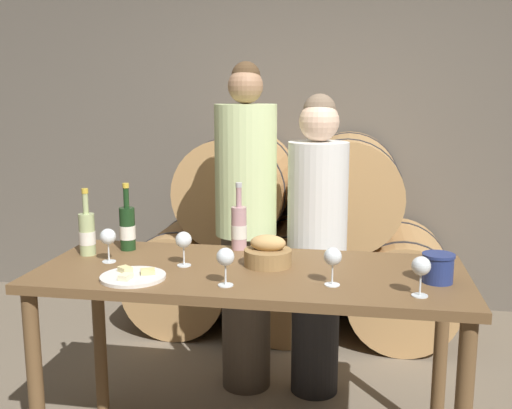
{
  "coord_description": "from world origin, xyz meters",
  "views": [
    {
      "loc": [
        0.44,
        -2.39,
        1.63
      ],
      "look_at": [
        0.0,
        0.15,
        1.14
      ],
      "focal_mm": 42.0,
      "sensor_mm": 36.0,
      "label": 1
    }
  ],
  "objects_px": {
    "bread_basket": "(268,254)",
    "person_left": "(246,227)",
    "wine_bottle_red": "(127,228)",
    "wine_glass_center": "(225,258)",
    "wine_glass_far_right": "(421,267)",
    "wine_glass_right": "(333,258)",
    "person_right": "(317,244)",
    "wine_bottle_white": "(87,233)",
    "blue_crock": "(438,267)",
    "wine_glass_left": "(184,241)",
    "wine_bottle_rose": "(239,227)",
    "cheese_plate": "(133,276)",
    "wine_glass_far_left": "(108,238)",
    "tasting_table": "(250,295)"
  },
  "relations": [
    {
      "from": "wine_bottle_rose",
      "to": "blue_crock",
      "type": "height_order",
      "value": "wine_bottle_rose"
    },
    {
      "from": "cheese_plate",
      "to": "wine_glass_left",
      "type": "height_order",
      "value": "wine_glass_left"
    },
    {
      "from": "wine_bottle_white",
      "to": "bread_basket",
      "type": "relative_size",
      "value": 1.5
    },
    {
      "from": "wine_bottle_red",
      "to": "wine_bottle_white",
      "type": "distance_m",
      "value": 0.19
    },
    {
      "from": "wine_bottle_red",
      "to": "wine_bottle_rose",
      "type": "distance_m",
      "value": 0.53
    },
    {
      "from": "tasting_table",
      "to": "blue_crock",
      "type": "bearing_deg",
      "value": -3.6
    },
    {
      "from": "wine_glass_far_left",
      "to": "tasting_table",
      "type": "bearing_deg",
      "value": 0.18
    },
    {
      "from": "wine_glass_far_left",
      "to": "wine_glass_right",
      "type": "xyz_separation_m",
      "value": [
        0.98,
        -0.15,
        0.0
      ]
    },
    {
      "from": "tasting_table",
      "to": "person_right",
      "type": "relative_size",
      "value": 1.11
    },
    {
      "from": "wine_bottle_rose",
      "to": "wine_glass_far_left",
      "type": "distance_m",
      "value": 0.61
    },
    {
      "from": "wine_bottle_white",
      "to": "wine_bottle_rose",
      "type": "xyz_separation_m",
      "value": [
        0.66,
        0.22,
        0.01
      ]
    },
    {
      "from": "blue_crock",
      "to": "wine_glass_far_right",
      "type": "distance_m",
      "value": 0.2
    },
    {
      "from": "blue_crock",
      "to": "wine_glass_far_right",
      "type": "xyz_separation_m",
      "value": [
        -0.08,
        -0.18,
        0.05
      ]
    },
    {
      "from": "wine_bottle_red",
      "to": "blue_crock",
      "type": "xyz_separation_m",
      "value": [
        1.38,
        -0.26,
        -0.04
      ]
    },
    {
      "from": "wine_bottle_white",
      "to": "wine_glass_far_right",
      "type": "xyz_separation_m",
      "value": [
        1.45,
        -0.33,
        0.01
      ]
    },
    {
      "from": "wine_bottle_rose",
      "to": "bread_basket",
      "type": "relative_size",
      "value": 1.56
    },
    {
      "from": "wine_glass_center",
      "to": "wine_bottle_rose",
      "type": "bearing_deg",
      "value": 95.96
    },
    {
      "from": "wine_bottle_rose",
      "to": "wine_glass_far_left",
      "type": "relative_size",
      "value": 2.12
    },
    {
      "from": "wine_bottle_white",
      "to": "wine_glass_center",
      "type": "relative_size",
      "value": 2.05
    },
    {
      "from": "wine_glass_center",
      "to": "wine_glass_right",
      "type": "relative_size",
      "value": 1.0
    },
    {
      "from": "blue_crock",
      "to": "wine_glass_right",
      "type": "bearing_deg",
      "value": -165.04
    },
    {
      "from": "wine_bottle_red",
      "to": "wine_glass_right",
      "type": "height_order",
      "value": "wine_bottle_red"
    },
    {
      "from": "person_left",
      "to": "wine_bottle_red",
      "type": "bearing_deg",
      "value": -135.19
    },
    {
      "from": "cheese_plate",
      "to": "bread_basket",
      "type": "bearing_deg",
      "value": 28.65
    },
    {
      "from": "wine_bottle_white",
      "to": "wine_glass_center",
      "type": "bearing_deg",
      "value": -24.49
    },
    {
      "from": "person_right",
      "to": "wine_glass_far_left",
      "type": "bearing_deg",
      "value": -141.37
    },
    {
      "from": "person_right",
      "to": "wine_bottle_rose",
      "type": "distance_m",
      "value": 0.53
    },
    {
      "from": "wine_bottle_rose",
      "to": "cheese_plate",
      "type": "distance_m",
      "value": 0.62
    },
    {
      "from": "bread_basket",
      "to": "wine_glass_far_right",
      "type": "xyz_separation_m",
      "value": [
        0.61,
        -0.3,
        0.06
      ]
    },
    {
      "from": "bread_basket",
      "to": "wine_bottle_rose",
      "type": "bearing_deg",
      "value": 125.56
    },
    {
      "from": "person_left",
      "to": "wine_glass_far_right",
      "type": "xyz_separation_m",
      "value": [
        0.82,
        -0.92,
        0.09
      ]
    },
    {
      "from": "blue_crock",
      "to": "wine_bottle_white",
      "type": "bearing_deg",
      "value": 174.59
    },
    {
      "from": "blue_crock",
      "to": "wine_glass_far_left",
      "type": "height_order",
      "value": "wine_glass_far_left"
    },
    {
      "from": "wine_glass_center",
      "to": "wine_glass_right",
      "type": "distance_m",
      "value": 0.41
    },
    {
      "from": "blue_crock",
      "to": "bread_basket",
      "type": "relative_size",
      "value": 0.62
    },
    {
      "from": "wine_glass_right",
      "to": "wine_glass_far_right",
      "type": "distance_m",
      "value": 0.33
    },
    {
      "from": "bread_basket",
      "to": "person_left",
      "type": "bearing_deg",
      "value": 109.0
    },
    {
      "from": "person_right",
      "to": "wine_bottle_red",
      "type": "xyz_separation_m",
      "value": [
        -0.86,
        -0.47,
        0.16
      ]
    },
    {
      "from": "person_right",
      "to": "wine_glass_far_left",
      "type": "distance_m",
      "value": 1.12
    },
    {
      "from": "tasting_table",
      "to": "person_right",
      "type": "bearing_deg",
      "value": 71.28
    },
    {
      "from": "wine_glass_left",
      "to": "wine_bottle_rose",
      "type": "bearing_deg",
      "value": 60.12
    },
    {
      "from": "wine_bottle_red",
      "to": "wine_glass_center",
      "type": "bearing_deg",
      "value": -37.78
    },
    {
      "from": "wine_bottle_rose",
      "to": "wine_glass_right",
      "type": "height_order",
      "value": "wine_bottle_rose"
    },
    {
      "from": "cheese_plate",
      "to": "wine_glass_far_left",
      "type": "bearing_deg",
      "value": 132.99
    },
    {
      "from": "wine_bottle_white",
      "to": "blue_crock",
      "type": "relative_size",
      "value": 2.42
    },
    {
      "from": "person_right",
      "to": "wine_glass_center",
      "type": "distance_m",
      "value": 0.98
    },
    {
      "from": "wine_bottle_white",
      "to": "wine_glass_right",
      "type": "distance_m",
      "value": 1.15
    },
    {
      "from": "wine_glass_left",
      "to": "wine_glass_right",
      "type": "distance_m",
      "value": 0.66
    },
    {
      "from": "bread_basket",
      "to": "wine_glass_center",
      "type": "height_order",
      "value": "wine_glass_center"
    },
    {
      "from": "person_right",
      "to": "wine_bottle_red",
      "type": "distance_m",
      "value": 0.99
    }
  ]
}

